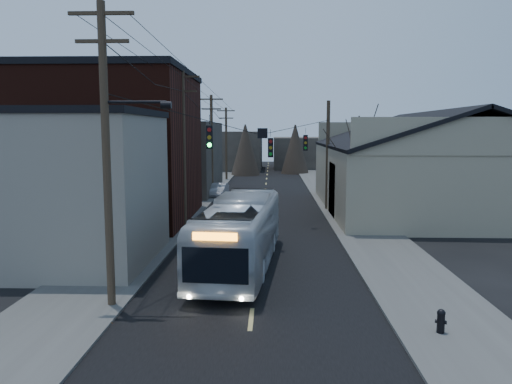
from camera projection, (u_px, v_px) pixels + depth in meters
ground at (248, 345)px, 14.59m from camera, size 160.00×160.00×0.00m
road_surface at (264, 201)px, 44.34m from camera, size 9.00×110.00×0.02m
sidewalk_left at (192, 200)px, 44.54m from camera, size 4.00×110.00×0.12m
sidewalk_right at (338, 200)px, 44.13m from camera, size 4.00×110.00×0.12m
building_clapboard at (66, 189)px, 23.37m from camera, size 8.00×8.00×7.00m
building_brick at (116, 148)px, 34.12m from camera, size 10.00×12.00×10.00m
building_left_far at (171, 157)px, 50.16m from camera, size 9.00×14.00×7.00m
warehouse at (431, 176)px, 38.64m from camera, size 16.16×20.60×7.73m
building_far_left at (230, 151)px, 78.87m from camera, size 10.00×12.00×6.00m
building_far_right at (310, 152)px, 83.48m from camera, size 12.00×14.00×5.00m
bare_tree at (358, 169)px, 33.78m from camera, size 0.40×0.40×7.20m
utility_lines at (222, 147)px, 38.02m from camera, size 11.24×45.28×10.50m
bus at (240, 233)px, 22.65m from camera, size 3.68×11.66×3.19m
parked_car at (219, 190)px, 46.96m from camera, size 1.63×3.94×1.27m
fire_hydrant at (441, 320)px, 15.17m from camera, size 0.36×0.25×0.74m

